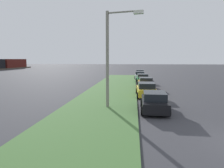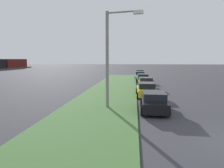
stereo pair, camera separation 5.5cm
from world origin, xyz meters
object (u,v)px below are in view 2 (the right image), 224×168
parked_car_yellow (146,90)px  parked_car_silver (140,73)px  parked_car_green (143,78)px  parked_car_black (154,102)px  parked_car_orange (146,83)px  parked_car_white (140,75)px  streetlight (112,52)px

parked_car_yellow → parked_car_silver: (25.46, -0.09, 0.00)m
parked_car_green → parked_car_silver: (12.68, 0.03, 0.00)m
parked_car_black → parked_car_orange: (12.38, -0.00, 0.00)m
parked_car_white → parked_car_silver: 6.22m
parked_car_yellow → parked_car_white: bearing=-1.5°
parked_car_black → parked_car_orange: 12.38m
parked_car_yellow → streetlight: (-5.61, 3.00, 3.67)m
parked_car_black → parked_car_yellow: (6.17, 0.26, 0.00)m
parked_car_black → parked_car_white: 25.42m
parked_car_white → parked_car_silver: bearing=0.7°
parked_car_black → parked_car_orange: size_ratio=1.00×
parked_car_yellow → parked_car_silver: bearing=-2.0°
parked_car_green → parked_car_white: (6.46, 0.23, 0.00)m
parked_car_green → parked_car_yellow: bearing=177.0°
parked_car_orange → parked_car_white: bearing=-0.3°
parked_car_black → parked_car_silver: bearing=1.6°
parked_car_orange → parked_car_silver: 19.26m
parked_car_yellow → parked_car_orange: 6.21m
parked_car_green → parked_car_orange: bearing=178.8°
parked_car_white → parked_car_silver: (6.22, -0.20, 0.00)m
parked_car_black → parked_car_yellow: size_ratio=1.00×
parked_car_black → streetlight: bearing=81.5°
parked_car_white → parked_car_silver: same height
parked_car_orange → parked_car_green: (6.58, 0.15, 0.00)m
streetlight → parked_car_silver: bearing=-5.7°
parked_car_green → streetlight: bearing=167.9°
parked_car_yellow → parked_car_green: (12.78, -0.12, 0.00)m
parked_car_orange → parked_car_silver: same height
parked_car_white → parked_car_green: bearing=-175.3°
parked_car_green → parked_car_white: bearing=-0.4°
parked_car_black → parked_car_silver: size_ratio=0.99×
parked_car_black → parked_car_yellow: 6.18m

